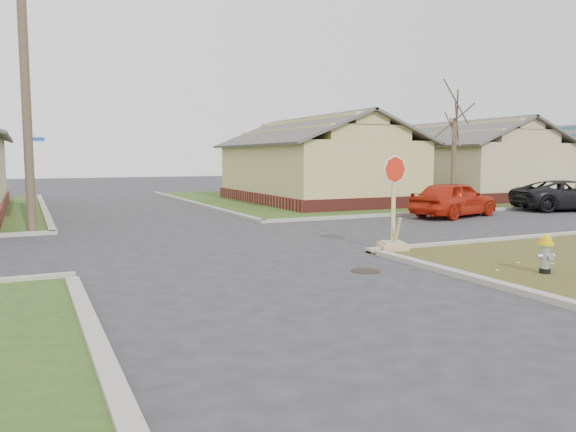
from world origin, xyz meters
name	(u,v)px	position (x,y,z in m)	size (l,w,h in m)	color
ground	(262,276)	(0.00, 0.00, 0.00)	(120.00, 120.00, 0.00)	#2A2A2D
verge_far_right	(465,194)	(22.00, 18.00, 0.03)	(37.00, 19.00, 0.05)	#2B4B1A
curbs	(195,243)	(0.00, 5.00, 0.00)	(80.00, 40.00, 0.12)	#9C988C
manhole	(366,271)	(2.20, -0.50, 0.01)	(0.64, 0.64, 0.01)	black
side_house_yellow	(316,162)	(10.00, 16.50, 2.19)	(7.60, 11.60, 4.70)	maroon
side_house_tan	(459,161)	(20.00, 16.50, 2.19)	(7.60, 11.60, 4.70)	maroon
side_house_teal	(571,161)	(30.00, 16.50, 2.19)	(7.60, 11.60, 4.70)	maroon
utility_pole	(25,85)	(-4.20, 8.90, 4.66)	(1.80, 0.28, 9.00)	#49372A
tree_mid_right	(453,163)	(14.00, 10.20, 2.15)	(0.22, 0.22, 4.20)	#49372A
fire_hydrant	(546,252)	(5.30, -2.45, 0.50)	(0.31, 0.31, 0.82)	black
stop_sign	(393,229)	(4.23, 1.36, 0.58)	(0.69, 0.68, 2.45)	tan
red_sedan	(454,199)	(11.52, 7.30, 0.73)	(1.73, 4.31, 1.47)	#B4200C
dark_pickup	(568,195)	(18.21, 7.27, 0.69)	(2.30, 4.98, 1.38)	black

